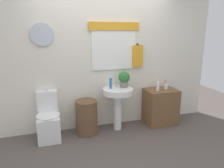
% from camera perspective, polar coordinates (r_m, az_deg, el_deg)
% --- Properties ---
extents(ground_plane, '(8.00, 8.00, 0.00)m').
position_cam_1_polar(ground_plane, '(3.21, 2.93, -19.30)').
color(ground_plane, '#564C47').
extents(back_wall, '(4.40, 0.18, 2.60)m').
position_cam_1_polar(back_wall, '(3.80, -2.66, 7.19)').
color(back_wall, silver).
rests_on(back_wall, ground_plane).
extents(toilet, '(0.38, 0.51, 0.82)m').
position_cam_1_polar(toilet, '(3.70, -17.25, -9.73)').
color(toilet, white).
rests_on(toilet, ground_plane).
extents(laundry_hamper, '(0.38, 0.38, 0.61)m').
position_cam_1_polar(laundry_hamper, '(3.71, -7.08, -9.17)').
color(laundry_hamper, brown).
rests_on(laundry_hamper, ground_plane).
extents(pedestal_sink, '(0.55, 0.55, 0.79)m').
position_cam_1_polar(pedestal_sink, '(3.73, 1.61, -3.99)').
color(pedestal_sink, white).
rests_on(pedestal_sink, ground_plane).
extents(faucet, '(0.03, 0.03, 0.10)m').
position_cam_1_polar(faucet, '(3.78, 1.06, -0.07)').
color(faucet, silver).
rests_on(faucet, pedestal_sink).
extents(wooden_cabinet, '(0.60, 0.44, 0.69)m').
position_cam_1_polar(wooden_cabinet, '(4.17, 13.36, -6.13)').
color(wooden_cabinet, brown).
rests_on(wooden_cabinet, ground_plane).
extents(soap_bottle, '(0.05, 0.05, 0.19)m').
position_cam_1_polar(soap_bottle, '(3.67, -0.39, 0.19)').
color(soap_bottle, '#2D6BB7').
rests_on(soap_bottle, pedestal_sink).
extents(potted_plant, '(0.21, 0.21, 0.29)m').
position_cam_1_polar(potted_plant, '(3.74, 3.39, 1.54)').
color(potted_plant, slate).
rests_on(potted_plant, pedestal_sink).
extents(lotion_bottle, '(0.05, 0.05, 0.18)m').
position_cam_1_polar(lotion_bottle, '(3.96, 12.68, -0.53)').
color(lotion_bottle, white).
rests_on(lotion_bottle, wooden_cabinet).
extents(toothbrush_cup, '(0.08, 0.08, 0.19)m').
position_cam_1_polar(toothbrush_cup, '(4.12, 14.80, -0.64)').
color(toothbrush_cup, silver).
rests_on(toothbrush_cup, wooden_cabinet).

